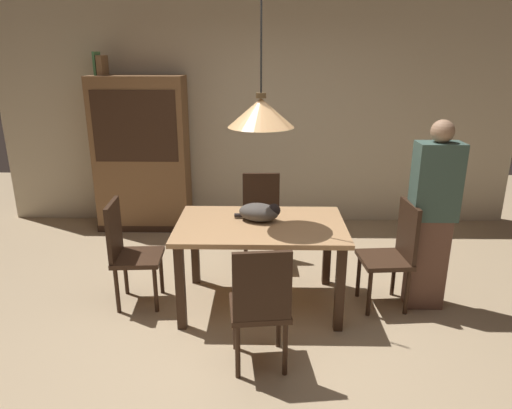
{
  "coord_description": "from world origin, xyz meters",
  "views": [
    {
      "loc": [
        0.11,
        -3.16,
        2.1
      ],
      "look_at": [
        0.03,
        0.64,
        0.85
      ],
      "focal_mm": 32.48,
      "sensor_mm": 36.0,
      "label": 1
    }
  ],
  "objects_px": {
    "dining_table": "(261,235)",
    "book_green_slim": "(97,64)",
    "cat_sleeping": "(260,212)",
    "person_standing": "(432,217)",
    "chair_right_side": "(394,251)",
    "chair_near_front": "(260,303)",
    "hutch_bookcase": "(142,157)",
    "chair_far_back": "(261,215)",
    "pendant_lamp": "(261,112)",
    "book_brown_thick": "(102,65)",
    "chair_left_side": "(128,249)"
  },
  "relations": [
    {
      "from": "hutch_bookcase",
      "to": "person_standing",
      "type": "relative_size",
      "value": 1.15
    },
    {
      "from": "pendant_lamp",
      "to": "book_brown_thick",
      "type": "height_order",
      "value": "pendant_lamp"
    },
    {
      "from": "cat_sleeping",
      "to": "chair_left_side",
      "type": "bearing_deg",
      "value": -176.34
    },
    {
      "from": "hutch_bookcase",
      "to": "chair_left_side",
      "type": "bearing_deg",
      "value": -80.06
    },
    {
      "from": "pendant_lamp",
      "to": "book_brown_thick",
      "type": "bearing_deg",
      "value": 134.26
    },
    {
      "from": "hutch_bookcase",
      "to": "book_green_slim",
      "type": "relative_size",
      "value": 7.12
    },
    {
      "from": "book_brown_thick",
      "to": "chair_right_side",
      "type": "bearing_deg",
      "value": -32.33
    },
    {
      "from": "chair_far_back",
      "to": "hutch_bookcase",
      "type": "bearing_deg",
      "value": 145.48
    },
    {
      "from": "book_brown_thick",
      "to": "person_standing",
      "type": "relative_size",
      "value": 0.15
    },
    {
      "from": "book_green_slim",
      "to": "person_standing",
      "type": "distance_m",
      "value": 3.97
    },
    {
      "from": "chair_right_side",
      "to": "book_green_slim",
      "type": "height_order",
      "value": "book_green_slim"
    },
    {
      "from": "chair_left_side",
      "to": "person_standing",
      "type": "relative_size",
      "value": 0.58
    },
    {
      "from": "hutch_bookcase",
      "to": "chair_near_front",
      "type": "bearing_deg",
      "value": -61.98
    },
    {
      "from": "chair_right_side",
      "to": "cat_sleeping",
      "type": "bearing_deg",
      "value": 176.99
    },
    {
      "from": "book_green_slim",
      "to": "chair_far_back",
      "type": "bearing_deg",
      "value": -27.93
    },
    {
      "from": "hutch_bookcase",
      "to": "dining_table",
      "type": "bearing_deg",
      "value": -52.19
    },
    {
      "from": "chair_far_back",
      "to": "book_green_slim",
      "type": "xyz_separation_m",
      "value": [
        -1.89,
        1.0,
        1.47
      ]
    },
    {
      "from": "cat_sleeping",
      "to": "hutch_bookcase",
      "type": "xyz_separation_m",
      "value": [
        -1.45,
        1.81,
        0.06
      ]
    },
    {
      "from": "cat_sleeping",
      "to": "hutch_bookcase",
      "type": "distance_m",
      "value": 2.32
    },
    {
      "from": "chair_near_front",
      "to": "pendant_lamp",
      "type": "xyz_separation_m",
      "value": [
        -0.01,
        0.88,
        1.15
      ]
    },
    {
      "from": "chair_far_back",
      "to": "chair_right_side",
      "type": "bearing_deg",
      "value": -37.63
    },
    {
      "from": "cat_sleeping",
      "to": "chair_near_front",
      "type": "bearing_deg",
      "value": -89.09
    },
    {
      "from": "pendant_lamp",
      "to": "book_brown_thick",
      "type": "distance_m",
      "value": 2.64
    },
    {
      "from": "chair_right_side",
      "to": "book_green_slim",
      "type": "relative_size",
      "value": 3.58
    },
    {
      "from": "chair_far_back",
      "to": "book_green_slim",
      "type": "distance_m",
      "value": 2.6
    },
    {
      "from": "chair_near_front",
      "to": "person_standing",
      "type": "distance_m",
      "value": 1.69
    },
    {
      "from": "chair_left_side",
      "to": "hutch_bookcase",
      "type": "distance_m",
      "value": 1.95
    },
    {
      "from": "chair_right_side",
      "to": "cat_sleeping",
      "type": "height_order",
      "value": "chair_right_side"
    },
    {
      "from": "dining_table",
      "to": "chair_left_side",
      "type": "distance_m",
      "value": 1.14
    },
    {
      "from": "book_green_slim",
      "to": "chair_near_front",
      "type": "bearing_deg",
      "value": -55.4
    },
    {
      "from": "chair_near_front",
      "to": "chair_far_back",
      "type": "xyz_separation_m",
      "value": [
        -0.01,
        1.76,
        0.0
      ]
    },
    {
      "from": "dining_table",
      "to": "book_green_slim",
      "type": "relative_size",
      "value": 5.38
    },
    {
      "from": "dining_table",
      "to": "book_green_slim",
      "type": "distance_m",
      "value": 2.98
    },
    {
      "from": "chair_right_side",
      "to": "book_green_slim",
      "type": "xyz_separation_m",
      "value": [
        -3.02,
        1.87,
        1.47
      ]
    },
    {
      "from": "chair_right_side",
      "to": "person_standing",
      "type": "relative_size",
      "value": 0.58
    },
    {
      "from": "dining_table",
      "to": "person_standing",
      "type": "bearing_deg",
      "value": 0.69
    },
    {
      "from": "chair_near_front",
      "to": "book_brown_thick",
      "type": "distance_m",
      "value": 3.62
    },
    {
      "from": "person_standing",
      "to": "cat_sleeping",
      "type": "bearing_deg",
      "value": 178.0
    },
    {
      "from": "chair_near_front",
      "to": "dining_table",
      "type": "bearing_deg",
      "value": 90.59
    },
    {
      "from": "hutch_bookcase",
      "to": "book_brown_thick",
      "type": "height_order",
      "value": "book_brown_thick"
    },
    {
      "from": "chair_near_front",
      "to": "book_green_slim",
      "type": "bearing_deg",
      "value": 124.6
    },
    {
      "from": "chair_right_side",
      "to": "chair_near_front",
      "type": "relative_size",
      "value": 1.0
    },
    {
      "from": "pendant_lamp",
      "to": "person_standing",
      "type": "bearing_deg",
      "value": 0.69
    },
    {
      "from": "chair_left_side",
      "to": "cat_sleeping",
      "type": "distance_m",
      "value": 1.17
    },
    {
      "from": "dining_table",
      "to": "chair_near_front",
      "type": "bearing_deg",
      "value": -89.41
    },
    {
      "from": "cat_sleeping",
      "to": "person_standing",
      "type": "height_order",
      "value": "person_standing"
    },
    {
      "from": "chair_right_side",
      "to": "book_green_slim",
      "type": "distance_m",
      "value": 3.85
    },
    {
      "from": "chair_left_side",
      "to": "chair_near_front",
      "type": "bearing_deg",
      "value": -37.51
    },
    {
      "from": "dining_table",
      "to": "book_brown_thick",
      "type": "distance_m",
      "value": 2.94
    },
    {
      "from": "chair_far_back",
      "to": "pendant_lamp",
      "type": "relative_size",
      "value": 0.72
    }
  ]
}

